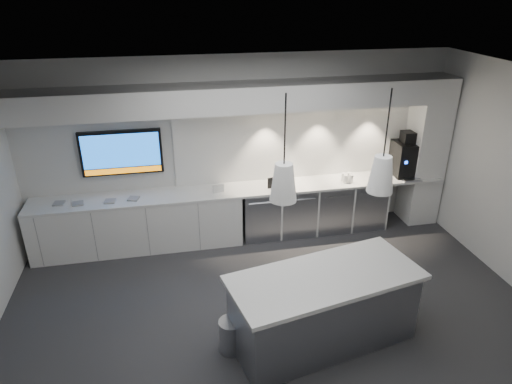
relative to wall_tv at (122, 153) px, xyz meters
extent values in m
plane|color=#303033|center=(1.90, -2.45, -1.56)|extent=(7.00, 7.00, 0.00)
plane|color=black|center=(1.90, -2.45, 1.44)|extent=(7.00, 7.00, 0.00)
plane|color=silver|center=(1.90, 0.05, -0.06)|extent=(7.00, 0.00, 7.00)
cube|color=white|center=(1.90, -0.27, -0.68)|extent=(6.80, 0.65, 0.04)
cube|color=white|center=(0.15, -0.27, -1.13)|extent=(3.30, 0.63, 0.86)
cube|color=#96999E|center=(2.15, -0.27, -1.13)|extent=(0.60, 0.61, 0.85)
cube|color=#96999E|center=(2.78, -0.27, -1.13)|extent=(0.60, 0.61, 0.85)
cube|color=#96999E|center=(3.41, -0.27, -1.13)|extent=(0.60, 0.61, 0.85)
cube|color=#96999E|center=(4.04, -0.27, -1.13)|extent=(0.60, 0.61, 0.85)
cube|color=white|center=(3.10, 0.03, -0.01)|extent=(4.60, 0.03, 1.30)
cube|color=white|center=(1.90, -0.25, 0.84)|extent=(6.90, 0.60, 0.40)
cube|color=white|center=(5.10, -0.25, -0.26)|extent=(0.55, 0.55, 2.60)
cube|color=black|center=(0.00, 0.00, 0.00)|extent=(1.25, 0.06, 0.72)
cube|color=#134FB4|center=(0.00, -0.03, 0.04)|extent=(1.17, 0.00, 0.54)
cube|color=orange|center=(0.00, -0.03, -0.29)|extent=(1.17, 0.00, 0.09)
cube|color=#96999E|center=(2.36, -2.93, -1.11)|extent=(2.25, 1.26, 0.89)
cube|color=white|center=(2.36, -2.93, -0.64)|extent=(2.37, 1.39, 0.05)
cylinder|color=#96999E|center=(1.26, -2.87, -1.35)|extent=(0.36, 0.36, 0.41)
cube|color=black|center=(4.75, -0.24, -0.37)|extent=(0.45, 0.50, 0.59)
cube|color=black|center=(4.75, -0.24, 0.02)|extent=(0.25, 0.25, 0.19)
cube|color=#96999E|center=(4.75, -0.50, -0.64)|extent=(0.33, 0.22, 0.03)
cube|color=black|center=(2.34, -0.34, -0.57)|extent=(0.14, 0.05, 0.18)
cube|color=white|center=(1.46, -0.35, -0.59)|extent=(0.18, 0.04, 0.14)
cube|color=gray|center=(-0.98, -0.29, -0.65)|extent=(0.17, 0.17, 0.02)
cube|color=gray|center=(-0.70, -0.35, -0.65)|extent=(0.18, 0.18, 0.02)
cube|color=gray|center=(-0.23, -0.36, -0.65)|extent=(0.18, 0.18, 0.02)
cube|color=gray|center=(0.13, -0.34, -0.65)|extent=(0.20, 0.20, 0.02)
cone|color=white|center=(1.83, -2.93, 0.59)|extent=(0.28, 0.28, 0.40)
cylinder|color=black|center=(1.83, -2.93, 1.14)|extent=(0.02, 0.02, 0.70)
cone|color=white|center=(2.89, -2.93, 0.59)|extent=(0.28, 0.28, 0.40)
cylinder|color=black|center=(2.89, -2.93, 1.14)|extent=(0.02, 0.02, 0.70)
camera|label=1|loc=(0.72, -6.99, 2.42)|focal=32.00mm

